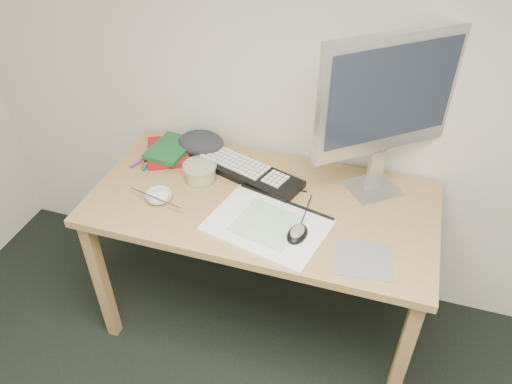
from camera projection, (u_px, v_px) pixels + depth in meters
The scene contains 18 objects.
desk at pixel (262, 215), 2.08m from camera, with size 1.40×0.70×0.75m.
mousepad at pixel (364, 260), 1.77m from camera, with size 0.20×0.18×0.00m, color slate.
sketchpad at pixel (267, 225), 1.90m from camera, with size 0.44×0.31×0.01m, color white.
keyboard at pixel (248, 172), 2.16m from camera, with size 0.49×0.16×0.03m, color black.
monitor at pixel (388, 99), 1.83m from camera, with size 0.47×0.39×0.67m.
mouse at pixel (297, 231), 1.84m from camera, with size 0.07×0.11×0.04m, color black.
rice_bowl at pixel (159, 197), 2.02m from camera, with size 0.11×0.11×0.03m, color white.
chopsticks at pixel (155, 198), 1.98m from camera, with size 0.02×0.02×0.25m, color silver.
fruit_tub at pixel (200, 172), 2.12m from camera, with size 0.15×0.15×0.07m, color #EDC453.
book_red at pixel (168, 152), 2.28m from camera, with size 0.18×0.24×0.02m, color maroon.
book_green at pixel (170, 148), 2.27m from camera, with size 0.16×0.22×0.02m, color #165B28.
cloth_lump at pixel (201, 143), 2.30m from camera, with size 0.18×0.15×0.07m, color #24252B.
pencil_pink at pixel (267, 188), 2.09m from camera, with size 0.01×0.01×0.19m, color #D06899.
pencil_tan at pixel (263, 186), 2.10m from camera, with size 0.01×0.01×0.19m, color tan.
pencil_black at pixel (285, 188), 2.09m from camera, with size 0.01×0.01×0.18m, color black.
marker_blue at pixel (150, 161), 2.23m from camera, with size 0.01×0.01×0.14m, color #1F3FAB.
marker_orange at pixel (144, 161), 2.24m from camera, with size 0.01×0.01×0.11m, color #C14B16.
marker_purple at pixel (142, 161), 2.24m from camera, with size 0.01×0.01×0.13m, color #5D2587.
Camera 1 is at (0.21, -0.07, 2.05)m, focal length 35.00 mm.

